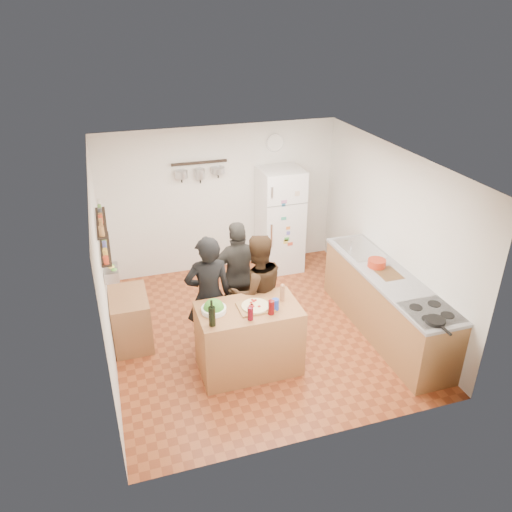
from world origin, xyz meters
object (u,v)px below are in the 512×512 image
object	(u,v)px
counter_run	(386,304)
side_table	(131,319)
red_bowl	(377,263)
pepper_mill	(282,294)
person_center	(257,291)
wall_clock	(275,143)
skillet	(435,321)
prep_island	(249,339)
wine_bottle	(212,316)
salad_bowl	(214,310)
salt_canister	(275,304)
person_back	(239,276)
person_left	(209,296)
fridge	(280,220)

from	to	relation	value
counter_run	side_table	xyz separation A→B (m)	(-3.44, 0.82, -0.09)
counter_run	red_bowl	distance (m)	0.59
pepper_mill	person_center	xyz separation A→B (m)	(-0.18, 0.46, -0.19)
red_bowl	wall_clock	bearing A→B (deg)	106.52
person_center	counter_run	size ratio (longest dim) A/B	0.61
pepper_mill	skillet	world-z (taller)	pepper_mill
prep_island	counter_run	world-z (taller)	prep_island
side_table	counter_run	bearing A→B (deg)	-13.43
side_table	skillet	bearing A→B (deg)	-30.67
wine_bottle	side_table	xyz separation A→B (m)	(-0.88, 1.25, -0.67)
salad_bowl	salt_canister	distance (m)	0.74
pepper_mill	person_back	xyz separation A→B (m)	(-0.29, 0.93, -0.19)
person_left	wall_clock	xyz separation A→B (m)	(1.69, 2.30, 1.31)
person_back	fridge	bearing A→B (deg)	-125.79
person_back	skillet	bearing A→B (deg)	134.46
skillet	wall_clock	bearing A→B (deg)	99.73
prep_island	salt_canister	size ratio (longest dim) A/B	8.90
red_bowl	person_left	bearing A→B (deg)	178.66
person_left	person_back	xyz separation A→B (m)	(0.53, 0.44, -0.03)
salt_canister	person_center	size ratio (longest dim) A/B	0.09
person_back	red_bowl	bearing A→B (deg)	166.30
wine_bottle	skillet	world-z (taller)	wine_bottle
fridge	side_table	xyz separation A→B (m)	(-2.69, -1.48, -0.54)
salad_bowl	red_bowl	bearing A→B (deg)	9.99
skillet	red_bowl	distance (m)	1.43
skillet	wall_clock	distance (m)	4.03
wine_bottle	pepper_mill	size ratio (longest dim) A/B	1.32
counter_run	side_table	size ratio (longest dim) A/B	3.29
red_bowl	side_table	size ratio (longest dim) A/B	0.31
salad_bowl	counter_run	distance (m)	2.54
wine_bottle	salt_canister	xyz separation A→B (m)	(0.80, 0.10, -0.05)
person_left	person_back	distance (m)	0.69
person_left	side_table	bearing A→B (deg)	-25.05
pepper_mill	person_left	bearing A→B (deg)	149.65
salt_canister	person_back	bearing A→B (deg)	97.53
person_center	skillet	distance (m)	2.24
person_left	skillet	xyz separation A→B (m)	(2.34, -1.49, 0.10)
person_center	prep_island	bearing A→B (deg)	57.82
wall_clock	prep_island	bearing A→B (deg)	-114.82
pepper_mill	salt_canister	world-z (taller)	pepper_mill
pepper_mill	prep_island	bearing A→B (deg)	-173.66
person_left	fridge	xyz separation A→B (m)	(1.69, 1.97, 0.06)
red_bowl	person_center	bearing A→B (deg)	179.05
wall_clock	person_back	bearing A→B (deg)	-121.87
fridge	person_left	bearing A→B (deg)	-130.58
counter_run	side_table	distance (m)	3.54
pepper_mill	person_center	bearing A→B (deg)	111.82
side_table	pepper_mill	bearing A→B (deg)	-28.20
salad_bowl	wall_clock	bearing A→B (deg)	58.14
salt_canister	wine_bottle	bearing A→B (deg)	-172.87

